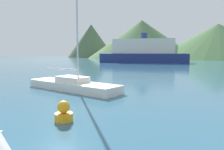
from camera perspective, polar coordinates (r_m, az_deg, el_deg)
name	(u,v)px	position (r m, az deg, el deg)	size (l,w,h in m)	color
sailboat_inner	(72,84)	(16.10, -10.28, -2.33)	(8.07, 3.88, 10.53)	white
ferry_distant	(144,52)	(59.45, 8.34, 5.92)	(23.56, 9.49, 7.83)	navy
buoy_marker	(64,113)	(8.98, -12.50, -9.59)	(0.72, 0.72, 0.82)	orange
hill_west	(91,41)	(120.58, -5.44, 8.86)	(25.60, 25.60, 17.77)	#4C6647
hill_central	(142,39)	(102.30, 7.75, 9.23)	(49.36, 49.36, 17.30)	#476B42
hill_east	(217,41)	(103.47, 25.85, 7.93)	(53.64, 53.64, 14.69)	#3D6038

